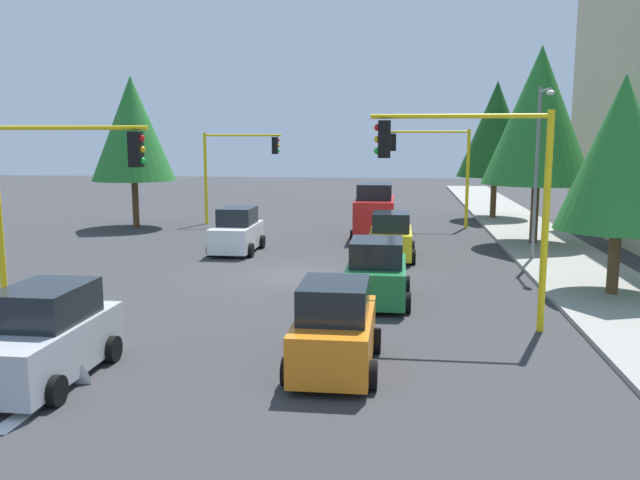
# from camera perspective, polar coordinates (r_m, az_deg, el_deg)

# --- Properties ---
(ground_plane) EXTENTS (120.00, 120.00, 0.00)m
(ground_plane) POSITION_cam_1_polar(r_m,az_deg,el_deg) (24.01, -2.25, -3.17)
(ground_plane) COLOR #353538
(sidewalk_kerb) EXTENTS (80.00, 4.00, 0.15)m
(sidewalk_kerb) POSITION_cam_1_polar(r_m,az_deg,el_deg) (29.38, 20.09, -1.34)
(sidewalk_kerb) COLOR gray
(sidewalk_kerb) RESTS_ON ground
(lane_arrow_near) EXTENTS (2.40, 1.10, 1.10)m
(lane_arrow_near) POSITION_cam_1_polar(r_m,az_deg,el_deg) (14.39, -22.22, -12.17)
(lane_arrow_near) COLOR silver
(lane_arrow_near) RESTS_ON ground
(traffic_signal_far_left) EXTENTS (0.36, 4.59, 5.49)m
(traffic_signal_far_left) POSITION_cam_1_polar(r_m,az_deg,el_deg) (37.24, 9.96, 7.04)
(traffic_signal_far_left) COLOR yellow
(traffic_signal_far_left) RESTS_ON ground
(traffic_signal_far_right) EXTENTS (0.36, 4.59, 5.30)m
(traffic_signal_far_right) POSITION_cam_1_polar(r_m,az_deg,el_deg) (38.37, -7.29, 6.97)
(traffic_signal_far_right) COLOR yellow
(traffic_signal_far_right) RESTS_ON ground
(traffic_signal_near_left) EXTENTS (0.36, 4.59, 5.71)m
(traffic_signal_near_left) POSITION_cam_1_polar(r_m,az_deg,el_deg) (17.31, 13.39, 5.41)
(traffic_signal_near_left) COLOR yellow
(traffic_signal_near_left) RESTS_ON ground
(traffic_signal_near_right) EXTENTS (0.36, 4.59, 5.44)m
(traffic_signal_near_right) POSITION_cam_1_polar(r_m,az_deg,el_deg) (19.63, -21.87, 4.88)
(traffic_signal_near_right) COLOR yellow
(traffic_signal_near_right) RESTS_ON ground
(street_lamp_curbside) EXTENTS (2.15, 0.28, 7.00)m
(street_lamp_curbside) POSITION_cam_1_polar(r_m,az_deg,el_deg) (27.33, 18.55, 7.04)
(street_lamp_curbside) COLOR slate
(street_lamp_curbside) RESTS_ON ground
(tree_roadside_mid) EXTENTS (4.98, 4.98, 9.13)m
(tree_roadside_mid) POSITION_cam_1_polar(r_m,az_deg,el_deg) (31.80, 18.56, 10.23)
(tree_roadside_mid) COLOR brown
(tree_roadside_mid) RESTS_ON ground
(tree_opposite_side) EXTENTS (4.58, 4.58, 8.38)m
(tree_opposite_side) POSITION_cam_1_polar(r_m,az_deg,el_deg) (38.16, -16.03, 9.30)
(tree_opposite_side) COLOR brown
(tree_opposite_side) RESTS_ON ground
(tree_roadside_far) EXTENTS (4.59, 4.59, 8.40)m
(tree_roadside_far) POSITION_cam_1_polar(r_m,az_deg,el_deg) (41.57, 15.09, 9.29)
(tree_roadside_far) COLOR brown
(tree_roadside_far) RESTS_ON ground
(tree_roadside_near) EXTENTS (3.81, 3.81, 6.94)m
(tree_roadside_near) POSITION_cam_1_polar(r_m,az_deg,el_deg) (22.22, 24.76, 6.86)
(tree_roadside_near) COLOR brown
(tree_roadside_near) RESTS_ON ground
(delivery_van_red) EXTENTS (4.80, 2.22, 2.77)m
(delivery_van_red) POSITION_cam_1_polar(r_m,az_deg,el_deg) (33.04, 4.79, 2.38)
(delivery_van_red) COLOR red
(delivery_van_red) RESTS_ON ground
(car_green) EXTENTS (3.72, 2.08, 1.98)m
(car_green) POSITION_cam_1_polar(r_m,az_deg,el_deg) (20.15, 4.95, -2.94)
(car_green) COLOR #1E7238
(car_green) RESTS_ON ground
(car_white) EXTENTS (3.73, 1.98, 1.98)m
(car_white) POSITION_cam_1_polar(r_m,az_deg,el_deg) (29.17, -7.24, 0.70)
(car_white) COLOR white
(car_white) RESTS_ON ground
(car_silver) EXTENTS (4.01, 2.05, 1.98)m
(car_silver) POSITION_cam_1_polar(r_m,az_deg,el_deg) (14.92, -22.86, -7.86)
(car_silver) COLOR #B2B5BA
(car_silver) RESTS_ON ground
(car_yellow) EXTENTS (3.61, 2.03, 1.98)m
(car_yellow) POSITION_cam_1_polar(r_m,az_deg,el_deg) (27.43, 6.19, 0.20)
(car_yellow) COLOR yellow
(car_yellow) RESTS_ON ground
(car_orange) EXTENTS (3.71, 1.94, 1.98)m
(car_orange) POSITION_cam_1_polar(r_m,az_deg,el_deg) (14.38, 1.30, -7.77)
(car_orange) COLOR orange
(car_orange) RESTS_ON ground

